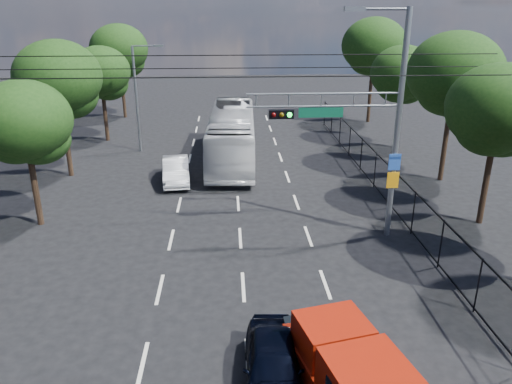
{
  "coord_description": "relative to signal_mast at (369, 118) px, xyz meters",
  "views": [
    {
      "loc": [
        -0.43,
        -11.64,
        9.65
      ],
      "look_at": [
        0.59,
        6.26,
        2.8
      ],
      "focal_mm": 35.0,
      "sensor_mm": 36.0,
      "label": 1
    }
  ],
  "objects": [
    {
      "name": "tree_left_e",
      "position": [
        -14.87,
        25.03,
        0.29
      ],
      "size": [
        4.92,
        4.92,
        7.99
      ],
      "color": "black",
      "rests_on": "ground"
    },
    {
      "name": "signal_mast",
      "position": [
        0.0,
        0.0,
        0.0
      ],
      "size": [
        6.43,
        0.39,
        9.5
      ],
      "color": "slate",
      "rests_on": "ground"
    },
    {
      "name": "white_bus",
      "position": [
        -5.48,
        11.54,
        -3.6
      ],
      "size": [
        3.22,
        11.92,
        3.29
      ],
      "primitive_type": "imported",
      "rotation": [
        0.0,
        0.0,
        -0.04
      ],
      "color": "silver",
      "rests_on": "ground"
    },
    {
      "name": "white_van",
      "position": [
        -8.74,
        7.54,
        -4.56
      ],
      "size": [
        1.86,
        4.25,
        1.36
      ],
      "primitive_type": "imported",
      "rotation": [
        0.0,
        0.0,
        0.1
      ],
      "color": "silver",
      "rests_on": "ground"
    },
    {
      "name": "red_pickup",
      "position": [
        -2.76,
        -9.96,
        -4.21
      ],
      "size": [
        3.0,
        5.48,
        1.94
      ],
      "color": "black",
      "rests_on": "ground"
    },
    {
      "name": "tree_right_c",
      "position": [
        6.53,
        7.03,
        0.49
      ],
      "size": [
        5.1,
        5.1,
        8.29
      ],
      "color": "black",
      "rests_on": "ground"
    },
    {
      "name": "tree_right_e",
      "position": [
        6.33,
        22.03,
        0.69
      ],
      "size": [
        5.28,
        5.28,
        8.58
      ],
      "color": "black",
      "rests_on": "ground"
    },
    {
      "name": "ground",
      "position": [
        -5.28,
        -7.99,
        -5.24
      ],
      "size": [
        120.0,
        120.0,
        0.0
      ],
      "primitive_type": "plane",
      "color": "black",
      "rests_on": "ground"
    },
    {
      "name": "tree_left_c",
      "position": [
        -15.07,
        9.03,
        0.15
      ],
      "size": [
        4.8,
        4.8,
        7.8
      ],
      "color": "black",
      "rests_on": "ground"
    },
    {
      "name": "fence_right",
      "position": [
        2.32,
        4.18,
        -4.21
      ],
      "size": [
        0.06,
        34.03,
        2.0
      ],
      "color": "black",
      "rests_on": "ground"
    },
    {
      "name": "tree_right_d",
      "position": [
        6.13,
        14.03,
        -0.39
      ],
      "size": [
        4.32,
        4.32,
        7.02
      ],
      "color": "black",
      "rests_on": "ground"
    },
    {
      "name": "tree_left_d",
      "position": [
        -14.67,
        17.03,
        -0.52
      ],
      "size": [
        4.2,
        4.2,
        6.83
      ],
      "color": "black",
      "rests_on": "ground"
    },
    {
      "name": "streetlight_left",
      "position": [
        -11.62,
        14.01,
        -1.3
      ],
      "size": [
        2.09,
        0.22,
        7.08
      ],
      "color": "slate",
      "rests_on": "ground"
    },
    {
      "name": "tree_left_b",
      "position": [
        -14.47,
        2.03,
        -0.66
      ],
      "size": [
        4.08,
        4.08,
        6.63
      ],
      "color": "black",
      "rests_on": "ground"
    },
    {
      "name": "tree_right_b",
      "position": [
        5.93,
        1.03,
        -0.19
      ],
      "size": [
        4.5,
        4.5,
        7.31
      ],
      "color": "black",
      "rests_on": "ground"
    },
    {
      "name": "lane_markings",
      "position": [
        -5.28,
        6.01,
        -5.24
      ],
      "size": [
        6.12,
        38.0,
        0.01
      ],
      "color": "beige",
      "rests_on": "ground"
    },
    {
      "name": "utility_wires",
      "position": [
        -5.28,
        0.84,
        1.99
      ],
      "size": [
        22.0,
        5.04,
        0.74
      ],
      "color": "black",
      "rests_on": "ground"
    },
    {
      "name": "navy_hatchback",
      "position": [
        -4.65,
        -8.98,
        -4.58
      ],
      "size": [
        1.79,
        3.97,
        1.32
      ],
      "primitive_type": "imported",
      "rotation": [
        0.0,
        0.0,
        -0.06
      ],
      "color": "black",
      "rests_on": "ground"
    }
  ]
}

